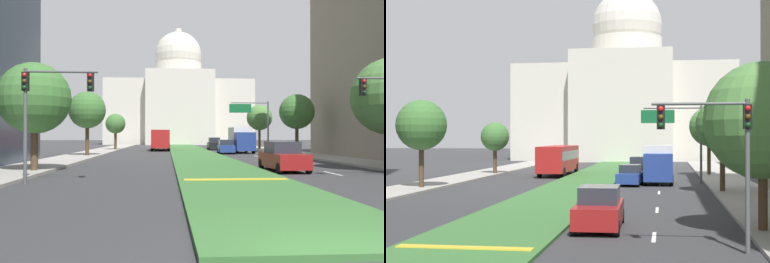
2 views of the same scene
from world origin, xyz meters
The scene contains 19 objects.
ground_plane centered at (0.00, 48.82, 0.00)m, with size 260.00×260.00×0.00m, color #333335.
grass_median centered at (0.00, 43.94, 0.07)m, with size 5.30×87.88×0.14m, color #386B33.
median_curb_nose centered at (0.00, 11.25, 0.16)m, with size 4.77×0.50×0.04m, color gold.
lane_dashes_right centered at (6.33, 33.38, 0.00)m, with size 0.16×40.78×0.01m.
sidewalk_left centered at (-12.00, 39.06, 0.07)m, with size 4.00×87.88×0.15m, color #9E9991.
sidewalk_right centered at (12.00, 39.06, 0.07)m, with size 4.00×87.88×0.15m, color #9E9991.
capitol_building centered at (0.00, 96.76, 10.09)m, with size 35.84×29.78×30.74m.
traffic_light_near_right centered at (8.66, 12.31, 3.80)m, with size 3.34×0.35×5.20m.
overhead_guide_sign centered at (7.89, 42.07, 4.62)m, with size 5.07×0.20×6.50m.
street_tree_right_near centered at (10.67, 16.66, 4.58)m, with size 4.79×4.79×6.99m.
street_tree_left_mid centered at (-11.28, 34.02, 4.76)m, with size 3.78×3.78×6.68m.
street_tree_right_mid centered at (10.70, 34.11, 4.69)m, with size 3.72×3.72×6.58m.
street_tree_left_far centered at (-10.62, 51.12, 3.86)m, with size 2.92×2.92×5.36m.
street_tree_right_far centered at (11.07, 52.30, 4.89)m, with size 3.90×3.90×6.87m.
sedan_lead_stopped centered at (3.97, 17.04, 0.84)m, with size 2.05×4.72×1.81m.
sedan_midblock centered at (3.94, 39.69, 0.78)m, with size 2.07×4.21×1.67m.
sedan_distant centered at (4.07, 52.29, 0.86)m, with size 2.05×4.42×1.87m.
box_truck_delivery centered at (6.20, 41.91, 1.68)m, with size 2.40×6.40×3.20m.
city_bus centered at (-3.98, 51.27, 1.77)m, with size 2.62×11.00×2.95m.
Camera 2 is at (6.78, -8.22, 3.95)m, focal length 55.67 mm.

